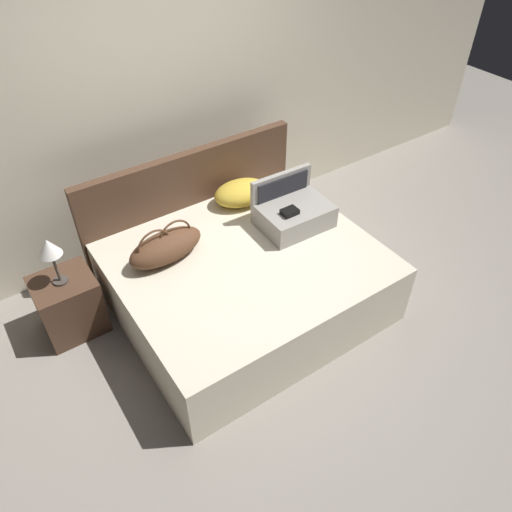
{
  "coord_description": "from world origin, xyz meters",
  "views": [
    {
      "loc": [
        -1.5,
        -1.93,
        2.97
      ],
      "look_at": [
        0.0,
        0.28,
        0.63
      ],
      "focal_mm": 34.42,
      "sensor_mm": 36.0,
      "label": 1
    }
  ],
  "objects": [
    {
      "name": "hard_case_large",
      "position": [
        0.54,
        0.53,
        0.65
      ],
      "size": [
        0.57,
        0.44,
        0.38
      ],
      "rotation": [
        0.0,
        0.0,
        -0.03
      ],
      "color": "gray",
      "rests_on": "bed"
    },
    {
      "name": "back_wall",
      "position": [
        0.0,
        1.65,
        1.3
      ],
      "size": [
        8.0,
        0.1,
        2.6
      ],
      "primitive_type": "cube",
      "color": "beige",
      "rests_on": "ground"
    },
    {
      "name": "headboard",
      "position": [
        0.0,
        1.26,
        0.51
      ],
      "size": [
        1.95,
        0.08,
        1.01
      ],
      "primitive_type": "cube",
      "color": "#4C3323",
      "rests_on": "ground"
    },
    {
      "name": "duffel_bag",
      "position": [
        -0.5,
        0.72,
        0.64
      ],
      "size": [
        0.62,
        0.33,
        0.3
      ],
      "rotation": [
        0.0,
        0.0,
        0.1
      ],
      "color": "brown",
      "rests_on": "bed"
    },
    {
      "name": "table_lamp",
      "position": [
        -1.24,
        0.97,
        0.8
      ],
      "size": [
        0.16,
        0.16,
        0.39
      ],
      "color": "#3F3833",
      "rests_on": "nightstand"
    },
    {
      "name": "ground_plane",
      "position": [
        0.0,
        0.0,
        0.0
      ],
      "size": [
        12.0,
        12.0,
        0.0
      ],
      "primitive_type": "plane",
      "color": "gray"
    },
    {
      "name": "nightstand",
      "position": [
        -1.24,
        0.97,
        0.25
      ],
      "size": [
        0.44,
        0.4,
        0.49
      ],
      "primitive_type": "cube",
      "color": "#4C3323",
      "rests_on": "ground"
    },
    {
      "name": "bed",
      "position": [
        0.0,
        0.4,
        0.27
      ],
      "size": [
        1.92,
        1.64,
        0.53
      ],
      "primitive_type": "cube",
      "color": "beige",
      "rests_on": "ground"
    },
    {
      "name": "pillow_near_headboard",
      "position": [
        0.36,
        1.02,
        0.63
      ],
      "size": [
        0.52,
        0.39,
        0.2
      ],
      "primitive_type": "ellipsoid",
      "rotation": [
        0.0,
        0.0,
        -0.15
      ],
      "color": "gold",
      "rests_on": "bed"
    }
  ]
}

